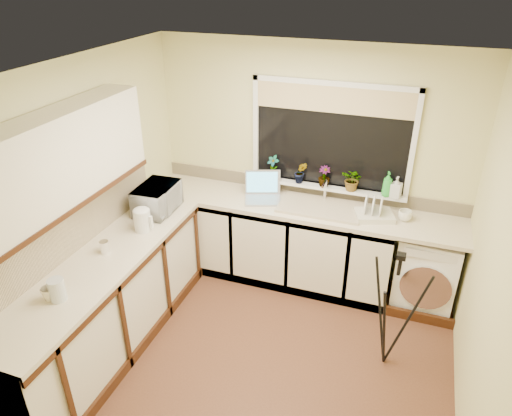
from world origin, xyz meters
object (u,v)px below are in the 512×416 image
object	(u,v)px
washing_machine	(427,269)
tripod	(392,311)
plant_c	(324,176)
steel_jar	(104,247)
microwave	(157,199)
plant_d	(353,180)
cup_back	(405,216)
cup_left	(49,294)
plant_a	(273,167)
glass_jug	(57,290)
dish_rack	(374,215)
soap_bottle_green	(387,184)
plant_b	(301,172)
kettle	(142,220)
soap_bottle_clear	(396,187)
laptop	(263,192)

from	to	relation	value
washing_machine	tripod	world-z (taller)	tripod
plant_c	steel_jar	bearing A→B (deg)	-133.46
microwave	plant_d	xyz separation A→B (m)	(1.76, 0.78, 0.13)
plant_c	microwave	bearing A→B (deg)	-151.70
cup_back	tripod	bearing A→B (deg)	-88.80
cup_left	washing_machine	bearing A→B (deg)	38.43
cup_back	washing_machine	bearing A→B (deg)	2.36
microwave	plant_a	bearing A→B (deg)	-51.73
washing_machine	glass_jug	world-z (taller)	glass_jug
dish_rack	plant_a	world-z (taller)	plant_a
plant_a	plant_d	xyz separation A→B (m)	(0.83, -0.01, -0.01)
microwave	plant_c	bearing A→B (deg)	-64.04
washing_machine	cup_left	xyz separation A→B (m)	(-2.63, -2.09, 0.55)
washing_machine	soap_bottle_green	world-z (taller)	soap_bottle_green
plant_c	plant_b	bearing A→B (deg)	-178.36
dish_rack	soap_bottle_green	size ratio (longest dim) A/B	1.41
plant_b	kettle	bearing A→B (deg)	-135.09
tripod	soap_bottle_clear	size ratio (longest dim) A/B	5.28
glass_jug	plant_a	world-z (taller)	plant_a
kettle	glass_jug	world-z (taller)	kettle
steel_jar	plant_a	bearing A→B (deg)	58.74
laptop	cup_back	world-z (taller)	laptop
plant_c	soap_bottle_green	distance (m)	0.62
dish_rack	plant_c	xyz separation A→B (m)	(-0.55, 0.23, 0.23)
kettle	plant_b	world-z (taller)	plant_b
glass_jug	plant_a	size ratio (longest dim) A/B	0.68
tripod	soap_bottle_clear	distance (m)	1.27
laptop	glass_jug	size ratio (longest dim) A/B	2.61
tripod	soap_bottle_clear	xyz separation A→B (m)	(-0.14, 1.11, 0.60)
tripod	plant_b	bearing A→B (deg)	119.99
glass_jug	washing_machine	bearing A→B (deg)	38.79
glass_jug	laptop	bearing A→B (deg)	67.09
tripod	plant_c	world-z (taller)	plant_c
cup_back	plant_c	bearing A→B (deg)	167.50
steel_jar	glass_jug	bearing A→B (deg)	-85.08
kettle	microwave	bearing A→B (deg)	99.34
washing_machine	plant_c	distance (m)	1.36
cup_back	kettle	bearing A→B (deg)	-156.22
washing_machine	plant_b	distance (m)	1.56
steel_jar	plant_b	size ratio (longest dim) A/B	0.47
tripod	steel_jar	bearing A→B (deg)	177.08
plant_c	cup_back	size ratio (longest dim) A/B	1.63
cup_back	plant_a	bearing A→B (deg)	172.22
kettle	plant_a	bearing A→B (deg)	53.54
dish_rack	tripod	distance (m)	1.01
washing_machine	laptop	world-z (taller)	laptop
glass_jug	soap_bottle_clear	bearing A→B (deg)	45.70
kettle	plant_c	bearing A→B (deg)	39.67
laptop	plant_b	distance (m)	0.43
plant_a	soap_bottle_clear	bearing A→B (deg)	-0.98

